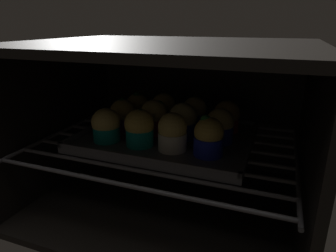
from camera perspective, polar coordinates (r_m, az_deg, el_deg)
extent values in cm
cube|color=black|center=(73.28, -0.41, -13.87)|extent=(59.00, 47.00, 1.50)
cube|color=black|center=(61.66, -0.49, 15.03)|extent=(59.00, 47.00, 1.50)
cube|color=black|center=(86.00, 5.07, 4.10)|extent=(59.00, 1.50, 34.00)
cube|color=black|center=(79.88, -20.05, 1.83)|extent=(1.50, 47.00, 34.00)
cube|color=black|center=(61.75, 25.34, -3.83)|extent=(1.50, 47.00, 34.00)
cylinder|color=#4C494C|center=(51.14, -8.31, -11.05)|extent=(54.00, 0.80, 0.80)
cylinder|color=#4C494C|center=(55.33, -5.59, -8.46)|extent=(54.00, 0.80, 0.80)
cylinder|color=#4C494C|center=(59.71, -3.28, -6.24)|extent=(54.00, 0.80, 0.80)
cylinder|color=#4C494C|center=(64.26, -1.32, -4.31)|extent=(54.00, 0.80, 0.80)
cylinder|color=#4C494C|center=(68.93, 0.38, -2.64)|extent=(54.00, 0.80, 0.80)
cylinder|color=#4C494C|center=(73.70, 1.86, -1.18)|extent=(54.00, 0.80, 0.80)
cylinder|color=#4C494C|center=(78.57, 3.15, 0.10)|extent=(54.00, 0.80, 0.80)
cylinder|color=#4C494C|center=(83.50, 4.29, 1.23)|extent=(54.00, 0.80, 0.80)
cylinder|color=#4C494C|center=(79.80, -18.82, -0.63)|extent=(0.80, 42.00, 0.80)
cylinder|color=#4C494C|center=(62.89, 23.31, -6.51)|extent=(0.80, 42.00, 0.80)
cube|color=#4C4C51|center=(67.44, 0.00, -2.23)|extent=(36.61, 29.16, 1.20)
cube|color=#4C4C51|center=(55.05, -5.28, -6.16)|extent=(36.61, 0.80, 1.00)
cube|color=#4C4C51|center=(79.77, 3.62, 1.97)|extent=(36.61, 0.80, 1.00)
cube|color=#4C4C51|center=(74.94, -12.91, 0.38)|extent=(0.80, 29.16, 1.00)
cube|color=#4C4C51|center=(63.37, 15.34, -3.31)|extent=(0.80, 29.16, 1.00)
cylinder|color=#0C8C84|center=(64.96, -11.59, -1.21)|extent=(5.69, 5.69, 3.62)
sphere|color=#DBBC60|center=(64.22, -11.72, 0.71)|extent=(6.04, 6.04, 6.04)
sphere|color=#19511E|center=(64.60, -12.10, 2.49)|extent=(1.61, 1.61, 1.61)
cylinder|color=#0C8C84|center=(61.52, -5.37, -2.05)|extent=(5.69, 5.69, 3.62)
sphere|color=gold|center=(60.58, -5.45, 0.41)|extent=(6.11, 6.11, 6.11)
sphere|color=#1E6023|center=(59.87, -5.31, 2.27)|extent=(2.02, 2.02, 2.02)
cylinder|color=silver|center=(59.15, 0.84, -2.85)|extent=(5.69, 5.69, 3.62)
sphere|color=#DBBC60|center=(58.12, 0.85, -0.17)|extent=(5.69, 5.69, 5.69)
sphere|color=#28702D|center=(57.84, 0.12, 1.56)|extent=(1.75, 1.75, 1.75)
cylinder|color=#1928B7|center=(57.36, 7.68, -3.75)|extent=(5.69, 5.69, 3.62)
sphere|color=gold|center=(56.34, 7.80, -1.12)|extent=(5.59, 5.59, 5.59)
sphere|color=#28702D|center=(55.94, 7.14, 1.14)|extent=(1.99, 1.99, 1.99)
cylinder|color=#7A238C|center=(71.39, -8.49, 0.83)|extent=(5.69, 5.69, 3.62)
sphere|color=gold|center=(70.71, -8.58, 2.59)|extent=(6.10, 6.10, 6.10)
sphere|color=#1E6023|center=(70.30, -8.72, 4.64)|extent=(1.68, 1.68, 1.68)
cylinder|color=red|center=(67.98, -2.67, 0.09)|extent=(5.69, 5.69, 3.62)
sphere|color=#DBBC60|center=(67.08, -2.70, 2.46)|extent=(6.09, 6.09, 6.09)
sphere|color=#28702D|center=(66.65, -1.64, 4.10)|extent=(1.78, 1.78, 1.78)
cylinder|color=#1928B7|center=(65.37, 2.80, -0.70)|extent=(5.69, 5.69, 3.62)
sphere|color=#E0CC7A|center=(64.45, 2.84, 1.74)|extent=(6.16, 6.16, 6.16)
sphere|color=#1E6023|center=(64.07, 3.73, 3.42)|extent=(1.79, 1.79, 1.79)
cylinder|color=#1928B7|center=(63.88, 9.74, -1.44)|extent=(5.69, 5.69, 3.62)
sphere|color=#DBBC60|center=(63.04, 9.87, 0.75)|extent=(5.79, 5.79, 5.79)
cylinder|color=red|center=(77.20, -5.82, 2.34)|extent=(5.69, 5.69, 3.62)
sphere|color=gold|center=(76.56, -5.88, 4.05)|extent=(5.67, 5.67, 5.67)
sphere|color=#19511E|center=(75.93, -5.89, 5.74)|extent=(2.11, 2.11, 2.11)
cylinder|color=#0C8C84|center=(74.35, -0.84, 1.79)|extent=(5.69, 5.69, 3.62)
sphere|color=gold|center=(73.54, -0.85, 3.94)|extent=(5.98, 5.98, 5.98)
sphere|color=#28702D|center=(73.10, -0.51, 5.37)|extent=(1.75, 1.75, 1.75)
cylinder|color=#1928B7|center=(72.25, 5.00, 1.20)|extent=(5.69, 5.69, 3.62)
sphere|color=#DBBC60|center=(71.45, 5.06, 3.31)|extent=(5.63, 5.63, 5.63)
cylinder|color=red|center=(70.59, 10.98, 0.48)|extent=(5.69, 5.69, 3.62)
sphere|color=gold|center=(69.88, 11.10, 2.33)|extent=(6.05, 6.05, 6.05)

